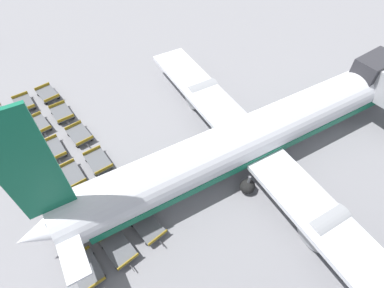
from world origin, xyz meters
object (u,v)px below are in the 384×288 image
at_px(airplane, 260,134).
at_px(baggage_dolly_row_near_col_d, 42,192).
at_px(baggage_dolly_row_mid_a_col_e, 93,211).
at_px(baggage_dolly_row_mid_b_col_f, 148,226).
at_px(baggage_dolly_row_mid_a_col_a, 24,103).
at_px(baggage_dolly_row_mid_a_col_f, 119,249).
at_px(baggage_dolly_row_near_col_f, 87,270).
at_px(baggage_dolly_row_mid_b_col_d, 98,161).
at_px(baggage_dolly_row_mid_a_col_d, 72,176).
at_px(baggage_dolly_row_mid_b_col_b, 62,113).
at_px(baggage_dolly_row_mid_b_col_e, 122,191).
at_px(baggage_dolly_row_mid_a_col_c, 53,149).
at_px(baggage_dolly_row_mid_b_col_a, 48,94).
at_px(baggage_dolly_row_mid_a_col_b, 38,125).
at_px(baggage_dolly_row_mid_b_col_c, 80,135).
at_px(baggage_dolly_row_near_col_c, 26,163).
at_px(baggage_dolly_row_near_col_e, 63,228).
at_px(baggage_dolly_row_near_col_b, 9,137).

height_order(airplane, baggage_dolly_row_near_col_d, airplane).
bearing_deg(baggage_dolly_row_mid_a_col_e, baggage_dolly_row_mid_b_col_f, 43.19).
distance_m(baggage_dolly_row_mid_a_col_a, baggage_dolly_row_mid_a_col_f, 20.95).
relative_size(baggage_dolly_row_near_col_f, baggage_dolly_row_mid_a_col_f, 0.99).
bearing_deg(baggage_dolly_row_mid_b_col_d, baggage_dolly_row_mid_a_col_d, -82.54).
xyz_separation_m(baggage_dolly_row_mid_b_col_b, baggage_dolly_row_mid_b_col_e, (12.40, 1.90, 0.00)).
distance_m(baggage_dolly_row_near_col_f, baggage_dolly_row_mid_a_col_c, 12.63).
distance_m(baggage_dolly_row_near_col_f, baggage_dolly_row_mid_a_col_a, 21.03).
relative_size(baggage_dolly_row_near_col_d, baggage_dolly_row_mid_a_col_e, 1.01).
distance_m(airplane, baggage_dolly_row_mid_a_col_d, 17.17).
xyz_separation_m(baggage_dolly_row_mid_a_col_f, baggage_dolly_row_mid_b_col_a, (-21.06, -0.34, 0.00)).
bearing_deg(baggage_dolly_row_mid_b_col_a, baggage_dolly_row_mid_a_col_b, -23.41).
height_order(baggage_dolly_row_mid_a_col_a, baggage_dolly_row_mid_b_col_c, same).
height_order(baggage_dolly_row_mid_b_col_c, baggage_dolly_row_mid_b_col_e, same).
distance_m(baggage_dolly_row_near_col_c, baggage_dolly_row_mid_b_col_c, 5.35).
height_order(baggage_dolly_row_mid_a_col_d, baggage_dolly_row_mid_b_col_f, same).
bearing_deg(baggage_dolly_row_mid_b_col_a, baggage_dolly_row_mid_a_col_e, -1.11).
relative_size(baggage_dolly_row_near_col_c, baggage_dolly_row_mid_a_col_f, 1.00).
bearing_deg(baggage_dolly_row_mid_a_col_f, baggage_dolly_row_near_col_f, -83.52).
bearing_deg(baggage_dolly_row_mid_a_col_c, baggage_dolly_row_mid_a_col_b, -173.11).
height_order(baggage_dolly_row_mid_a_col_d, baggage_dolly_row_mid_a_col_f, same).
bearing_deg(baggage_dolly_row_near_col_d, baggage_dolly_row_near_col_e, 9.49).
bearing_deg(baggage_dolly_row_near_col_f, baggage_dolly_row_mid_b_col_e, 136.51).
relative_size(airplane, baggage_dolly_row_mid_a_col_b, 11.49).
distance_m(baggage_dolly_row_near_col_f, baggage_dolly_row_mid_b_col_e, 6.79).
height_order(baggage_dolly_row_near_col_d, baggage_dolly_row_mid_a_col_e, same).
xyz_separation_m(baggage_dolly_row_near_col_f, baggage_dolly_row_mid_b_col_b, (-17.32, 2.77, 0.00)).
bearing_deg(baggage_dolly_row_mid_a_col_c, baggage_dolly_row_mid_a_col_e, 7.88).
bearing_deg(baggage_dolly_row_near_col_c, baggage_dolly_row_mid_b_col_b, 137.79).
bearing_deg(baggage_dolly_row_mid_b_col_f, baggage_dolly_row_mid_a_col_c, -159.42).
height_order(baggage_dolly_row_mid_a_col_b, baggage_dolly_row_mid_a_col_f, same).
bearing_deg(baggage_dolly_row_mid_b_col_d, baggage_dolly_row_near_col_e, -42.56).
xyz_separation_m(baggage_dolly_row_mid_a_col_b, baggage_dolly_row_mid_a_col_f, (16.48, 2.32, 0.00)).
relative_size(baggage_dolly_row_mid_a_col_a, baggage_dolly_row_mid_b_col_b, 1.00).
bearing_deg(baggage_dolly_row_mid_b_col_b, baggage_dolly_row_mid_a_col_e, -3.94).
height_order(baggage_dolly_row_mid_a_col_c, baggage_dolly_row_mid_b_col_f, same).
distance_m(baggage_dolly_row_near_col_d, baggage_dolly_row_mid_a_col_c, 4.79).
height_order(baggage_dolly_row_mid_a_col_c, baggage_dolly_row_mid_b_col_e, same).
height_order(baggage_dolly_row_near_col_b, baggage_dolly_row_mid_b_col_e, same).
bearing_deg(baggage_dolly_row_near_col_e, baggage_dolly_row_mid_a_col_c, 171.40).
distance_m(baggage_dolly_row_near_col_b, baggage_dolly_row_mid_b_col_d, 9.95).
relative_size(baggage_dolly_row_near_col_e, baggage_dolly_row_mid_b_col_a, 1.00).
bearing_deg(baggage_dolly_row_mid_a_col_d, baggage_dolly_row_near_col_f, -8.99).
xyz_separation_m(baggage_dolly_row_near_col_d, baggage_dolly_row_mid_b_col_e, (3.33, 5.93, 0.00)).
distance_m(baggage_dolly_row_mid_a_col_b, baggage_dolly_row_mid_b_col_e, 12.65).
distance_m(baggage_dolly_row_mid_a_col_a, baggage_dolly_row_mid_a_col_d, 12.47).
bearing_deg(baggage_dolly_row_near_col_c, airplane, 62.97).
xyz_separation_m(baggage_dolly_row_near_col_c, baggage_dolly_row_mid_b_col_f, (11.46, 6.96, 0.00)).
bearing_deg(baggage_dolly_row_mid_a_col_c, baggage_dolly_row_mid_b_col_f, 20.58).
distance_m(baggage_dolly_row_mid_a_col_f, baggage_dolly_row_mid_b_col_b, 17.03).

